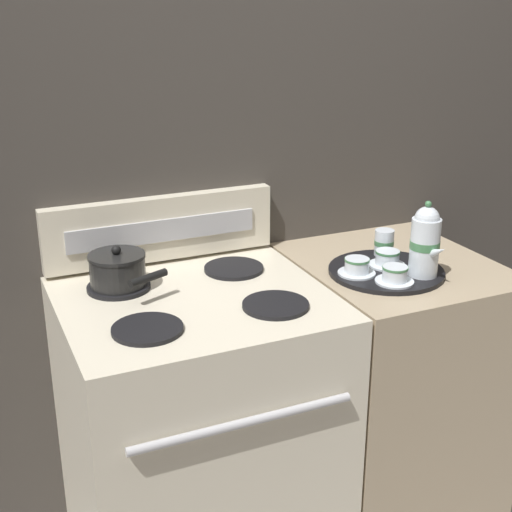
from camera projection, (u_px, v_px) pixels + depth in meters
name	position (u px, v px, depth m)	size (l,w,h in m)	color
wall_back	(242.00, 194.00, 2.39)	(6.00, 0.05, 2.20)	#423D38
stove	(199.00, 434.00, 2.18)	(0.76, 0.70, 0.93)	beige
control_panel	(161.00, 228.00, 2.25)	(0.74, 0.05, 0.20)	beige
side_counter	(388.00, 387.00, 2.45)	(0.59, 0.67, 0.92)	tan
saucepan	(118.00, 270.00, 2.06)	(0.20, 0.25, 0.12)	black
serving_tray	(386.00, 271.00, 2.20)	(0.36, 0.36, 0.01)	black
teapot	(425.00, 241.00, 2.11)	(0.09, 0.14, 0.23)	silver
teacup_left	(387.00, 258.00, 2.21)	(0.11, 0.11, 0.05)	silver
teacup_right	(395.00, 275.00, 2.09)	(0.11, 0.11, 0.05)	silver
teacup_front	(357.00, 266.00, 2.15)	(0.11, 0.11, 0.05)	silver
creamer_jug	(384.00, 242.00, 2.30)	(0.06, 0.06, 0.08)	silver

